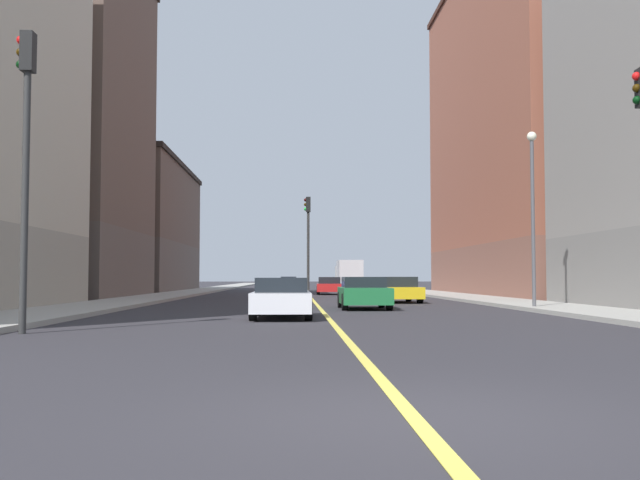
{
  "coord_description": "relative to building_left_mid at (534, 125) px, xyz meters",
  "views": [
    {
      "loc": [
        -1.06,
        -6.42,
        1.25
      ],
      "look_at": [
        0.29,
        29.88,
        3.13
      ],
      "focal_mm": 40.24,
      "sensor_mm": 36.0,
      "label": 1
    }
  ],
  "objects": [
    {
      "name": "ground_plane",
      "position": [
        -15.28,
        -41.19,
        -11.55
      ],
      "size": [
        400.0,
        400.0,
        0.0
      ],
      "primitive_type": "plane",
      "color": "#2C2A2F",
      "rests_on": "ground"
    },
    {
      "name": "sidewalk_left",
      "position": [
        -6.24,
        7.81,
        -11.48
      ],
      "size": [
        3.24,
        168.0,
        0.15
      ],
      "primitive_type": "cube",
      "color": "#9E9B93",
      "rests_on": "ground"
    },
    {
      "name": "sidewalk_right",
      "position": [
        -24.33,
        7.81,
        -11.48
      ],
      "size": [
        3.24,
        168.0,
        0.15
      ],
      "primitive_type": "cube",
      "color": "#9E9B93",
      "rests_on": "ground"
    },
    {
      "name": "lane_center_stripe",
      "position": [
        -15.28,
        7.81,
        -11.55
      ],
      "size": [
        0.16,
        154.0,
        0.01
      ],
      "primitive_type": "cube",
      "color": "#E5D14C",
      "rests_on": "ground"
    },
    {
      "name": "building_left_mid",
      "position": [
        0.0,
        0.0,
        0.0
      ],
      "size": [
        9.53,
        26.26,
        23.09
      ],
      "color": "brown",
      "rests_on": "ground"
    },
    {
      "name": "building_right_midblock",
      "position": [
        -30.56,
        -4.71,
        -1.02
      ],
      "size": [
        9.53,
        14.38,
        21.04
      ],
      "color": "brown",
      "rests_on": "ground"
    },
    {
      "name": "building_right_distant",
      "position": [
        -30.56,
        15.15,
        -6.0
      ],
      "size": [
        9.53,
        22.26,
        11.08
      ],
      "color": "brown",
      "rests_on": "ground"
    },
    {
      "name": "traffic_light_right_near",
      "position": [
        -22.32,
        -31.55,
        -7.24
      ],
      "size": [
        0.4,
        0.32,
        6.75
      ],
      "color": "#2D2D2D",
      "rests_on": "ground"
    },
    {
      "name": "traffic_light_median_far",
      "position": [
        -15.46,
        -4.32,
        -7.61
      ],
      "size": [
        0.4,
        0.32,
        6.11
      ],
      "color": "#2D2D2D",
      "rests_on": "ground"
    },
    {
      "name": "street_lamp_left_near",
      "position": [
        -7.26,
        -20.85,
        -7.34
      ],
      "size": [
        0.36,
        0.36,
        6.64
      ],
      "color": "#4C4C51",
      "rests_on": "ground"
    },
    {
      "name": "car_white",
      "position": [
        -16.7,
        -25.61,
        -10.94
      ],
      "size": [
        1.81,
        4.45,
        1.23
      ],
      "color": "white",
      "rests_on": "ground"
    },
    {
      "name": "car_green",
      "position": [
        -13.58,
        -19.54,
        -10.93
      ],
      "size": [
        1.9,
        4.02,
        1.26
      ],
      "color": "#1E6B38",
      "rests_on": "ground"
    },
    {
      "name": "car_blue",
      "position": [
        -16.82,
        28.38,
        -10.91
      ],
      "size": [
        1.98,
        4.39,
        1.3
      ],
      "color": "#23389E",
      "rests_on": "ground"
    },
    {
      "name": "car_red",
      "position": [
        -13.73,
        4.24,
        -10.95
      ],
      "size": [
        1.98,
        4.49,
        1.26
      ],
      "color": "red",
      "rests_on": "ground"
    },
    {
      "name": "car_yellow",
      "position": [
        -11.16,
        -12.36,
        -10.93
      ],
      "size": [
        1.94,
        4.33,
        1.26
      ],
      "color": "gold",
      "rests_on": "ground"
    },
    {
      "name": "box_truck",
      "position": [
        -10.99,
        21.44,
        -10.02
      ],
      "size": [
        2.33,
        6.97,
        2.84
      ],
      "color": "beige",
      "rests_on": "ground"
    }
  ]
}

